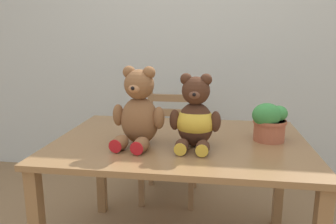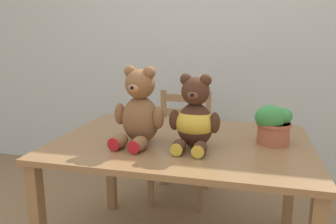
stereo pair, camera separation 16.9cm
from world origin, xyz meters
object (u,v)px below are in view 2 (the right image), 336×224
at_px(wooden_chair_behind, 182,144).
at_px(teddy_bear_left, 139,111).
at_px(potted_plant, 273,123).
at_px(teddy_bear_right, 195,119).

xyz_separation_m(wooden_chair_behind, teddy_bear_left, (-0.04, -0.91, 0.48)).
bearing_deg(wooden_chair_behind, potted_plant, 130.54).
bearing_deg(teddy_bear_left, teddy_bear_right, -170.65).
bearing_deg(teddy_bear_right, potted_plant, -155.96).
height_order(wooden_chair_behind, potted_plant, potted_plant).
distance_m(wooden_chair_behind, potted_plant, 1.07).
relative_size(teddy_bear_right, potted_plant, 1.77).
bearing_deg(teddy_bear_left, wooden_chair_behind, -84.19).
relative_size(wooden_chair_behind, teddy_bear_right, 2.27).
distance_m(teddy_bear_left, potted_plant, 0.71).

